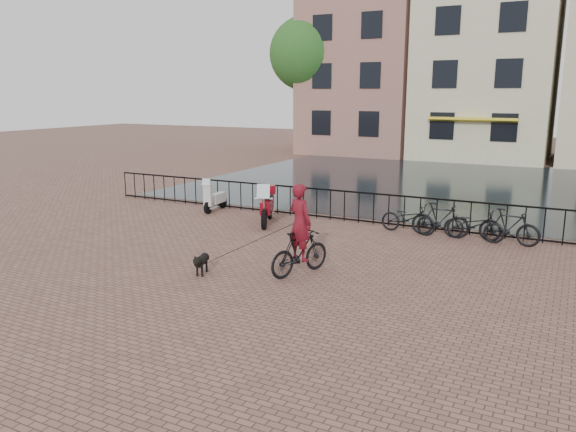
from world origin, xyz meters
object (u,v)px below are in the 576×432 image
at_px(cyclist, 300,235).
at_px(scooter, 215,193).
at_px(dog, 202,263).
at_px(motorcycle, 267,201).

relative_size(cyclist, scooter, 1.78).
height_order(dog, scooter, scooter).
distance_m(dog, scooter, 7.20).
bearing_deg(dog, cyclist, 7.96).
height_order(cyclist, dog, cyclist).
bearing_deg(scooter, cyclist, -45.97).
bearing_deg(motorcycle, cyclist, -74.93).
bearing_deg(scooter, motorcycle, -24.09).
distance_m(motorcycle, scooter, 2.78).
bearing_deg(dog, scooter, 102.91).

